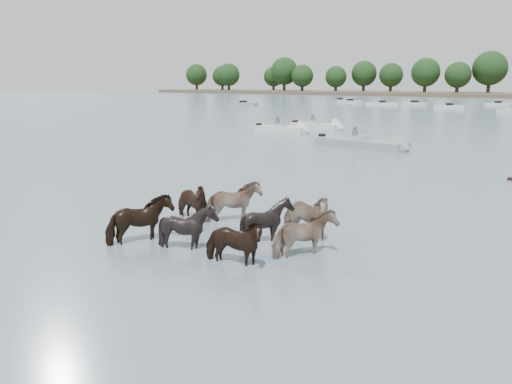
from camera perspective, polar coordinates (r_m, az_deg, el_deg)
The scene contains 7 objects.
ground at distance 13.33m, azimuth -11.18°, elevation -5.87°, with size 400.00×400.00×0.00m, color slate.
shoreline at distance 177.22m, azimuth 11.29°, elevation 10.42°, with size 160.00×30.00×1.00m, color #4C4233.
pony_herd at distance 13.61m, azimuth -2.88°, elevation -3.18°, with size 5.90×4.54×1.41m.
motorboat_a at distance 42.65m, azimuth 3.62°, elevation 6.69°, with size 5.02×2.01×1.92m.
motorboat_b at distance 33.17m, azimuth 12.36°, elevation 4.98°, with size 6.66×2.33×1.92m.
motorboat_f at distance 45.96m, azimuth 7.33°, elevation 6.98°, with size 5.26×1.79×1.92m.
treeline at distance 178.11m, azimuth 11.20°, elevation 12.40°, with size 150.42×21.72×12.58m.
Camera 1 is at (9.66, -8.26, 3.99)m, focal length 37.13 mm.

